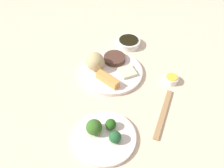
{
  "coord_description": "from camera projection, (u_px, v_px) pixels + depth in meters",
  "views": [
    {
      "loc": [
        -0.45,
        0.55,
        0.74
      ],
      "look_at": [
        -0.02,
        0.08,
        0.06
      ],
      "focal_mm": 38.17,
      "sensor_mm": 36.0,
      "label": 1
    }
  ],
  "objects": [
    {
      "name": "main_plate",
      "position": [
        111.0,
        72.0,
        1.02
      ],
      "size": [
        0.27,
        0.27,
        0.02
      ],
      "primitive_type": "cylinder",
      "color": "white",
      "rests_on": "tabletop"
    },
    {
      "name": "broccoli_floret_0",
      "position": [
        111.0,
        124.0,
        0.81
      ],
      "size": [
        0.04,
        0.04,
        0.04
      ],
      "primitive_type": "sphere",
      "color": "#255C1A",
      "rests_on": "broccoli_plate"
    },
    {
      "name": "soy_sauce_bowl",
      "position": [
        129.0,
        43.0,
        1.15
      ],
      "size": [
        0.11,
        0.11,
        0.03
      ],
      "primitive_type": "cylinder",
      "color": "white",
      "rests_on": "tabletop"
    },
    {
      "name": "soy_sauce_bowl_liquid",
      "position": [
        129.0,
        40.0,
        1.14
      ],
      "size": [
        0.09,
        0.09,
        0.0
      ],
      "primitive_type": "cylinder",
      "color": "black",
      "rests_on": "soy_sauce_bowl"
    },
    {
      "name": "chopsticks_pair",
      "position": [
        163.0,
        113.0,
        0.88
      ],
      "size": [
        0.11,
        0.23,
        0.01
      ],
      "primitive_type": "cube",
      "rotation": [
        0.0,
        0.0,
        1.95
      ],
      "color": "#AB8252",
      "rests_on": "tabletop"
    },
    {
      "name": "broccoli_plate",
      "position": [
        105.0,
        137.0,
        0.8
      ],
      "size": [
        0.21,
        0.21,
        0.01
      ],
      "primitive_type": "cylinder",
      "color": "white",
      "rests_on": "tabletop"
    },
    {
      "name": "tabletop",
      "position": [
        122.0,
        80.0,
        1.02
      ],
      "size": [
        2.2,
        2.2,
        0.02
      ],
      "primitive_type": "cube",
      "color": "beige",
      "rests_on": "ground"
    },
    {
      "name": "sauce_ramekin_hot_mustard",
      "position": [
        171.0,
        80.0,
        0.98
      ],
      "size": [
        0.06,
        0.06,
        0.03
      ],
      "primitive_type": "cylinder",
      "color": "white",
      "rests_on": "tabletop"
    },
    {
      "name": "broccoli_floret_1",
      "position": [
        115.0,
        137.0,
        0.77
      ],
      "size": [
        0.04,
        0.04,
        0.04
      ],
      "primitive_type": "sphere",
      "color": "#235C2F",
      "rests_on": "broccoli_plate"
    },
    {
      "name": "spring_roll",
      "position": [
        108.0,
        79.0,
        0.96
      ],
      "size": [
        0.11,
        0.03,
        0.03
      ],
      "primitive_type": "cube",
      "rotation": [
        0.0,
        0.0,
        0.01
      ],
      "color": "#DD9A4B",
      "rests_on": "main_plate"
    },
    {
      "name": "stir_fry_heap",
      "position": [
        115.0,
        58.0,
        1.06
      ],
      "size": [
        0.1,
        0.1,
        0.02
      ],
      "primitive_type": "cylinder",
      "color": "#503328",
      "rests_on": "main_plate"
    },
    {
      "name": "rice_scoop",
      "position": [
        95.0,
        61.0,
        1.0
      ],
      "size": [
        0.08,
        0.08,
        0.08
      ],
      "primitive_type": "sphere",
      "color": "tan",
      "rests_on": "main_plate"
    },
    {
      "name": "sauce_ramekin_hot_mustard_liquid",
      "position": [
        172.0,
        77.0,
        0.97
      ],
      "size": [
        0.05,
        0.05,
        0.0
      ],
      "primitive_type": "cylinder",
      "color": "yellow",
      "rests_on": "sauce_ramekin_hot_mustard"
    },
    {
      "name": "crab_rangoon_wonton",
      "position": [
        127.0,
        72.0,
        1.0
      ],
      "size": [
        0.08,
        0.08,
        0.01
      ],
      "primitive_type": "cube",
      "rotation": [
        0.0,
        0.0,
        -0.42
      ],
      "color": "beige",
      "rests_on": "main_plate"
    },
    {
      "name": "broccoli_floret_2",
      "position": [
        94.0,
        127.0,
        0.79
      ],
      "size": [
        0.05,
        0.05,
        0.05
      ],
      "primitive_type": "sphere",
      "color": "#366723",
      "rests_on": "broccoli_plate"
    }
  ]
}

